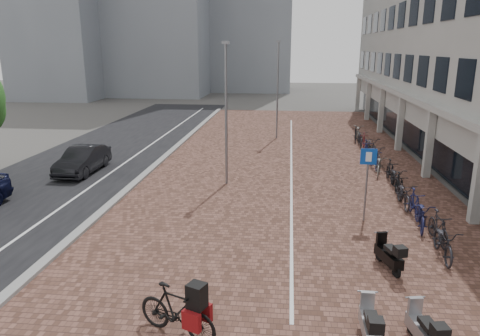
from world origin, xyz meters
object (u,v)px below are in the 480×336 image
scooter_back (424,329)px  scooter_front (370,324)px  car_dark (83,160)px  hero_bike (177,310)px  parking_sign (367,172)px  scooter_mid (389,254)px

scooter_back → scooter_front: bearing=165.7°
car_dark → scooter_front: car_dark is taller
car_dark → scooter_back: car_dark is taller
car_dark → hero_bike: size_ratio=1.94×
hero_bike → scooter_front: (4.20, 0.19, -0.14)m
scooter_back → car_dark: bearing=126.5°
scooter_front → parking_sign: size_ratio=0.52×
hero_bike → scooter_back: hero_bike is taller
car_dark → scooter_back: bearing=-42.9°
hero_bike → parking_sign: parking_sign is taller
scooter_front → scooter_mid: size_ratio=1.01×
scooter_mid → scooter_back: 3.59m
scooter_mid → scooter_back: scooter_mid is taller
car_dark → scooter_front: bearing=-45.2°
car_dark → hero_bike: hero_bike is taller
scooter_front → parking_sign: bearing=82.8°
scooter_front → scooter_mid: 3.68m
hero_bike → parking_sign: size_ratio=0.76×
scooter_front → scooter_back: 1.11m
parking_sign → scooter_front: bearing=-98.1°
scooter_back → hero_bike: bearing=170.8°
scooter_mid → parking_sign: parking_sign is taller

